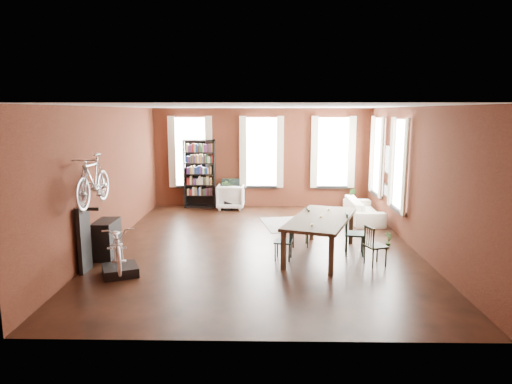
{
  "coord_description": "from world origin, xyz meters",
  "views": [
    {
      "loc": [
        0.09,
        -10.27,
        3.09
      ],
      "look_at": [
        -0.11,
        0.6,
        1.17
      ],
      "focal_mm": 32.0,
      "sensor_mm": 36.0,
      "label": 1
    }
  ],
  "objects_px": {
    "dining_chair_a": "(283,241)",
    "cream_sofa": "(364,206)",
    "bookshelf": "(200,174)",
    "plant_stand": "(228,202)",
    "white_armchair": "(231,195)",
    "console_table": "(107,239)",
    "dining_chair_d": "(355,234)",
    "dining_chair_c": "(376,246)",
    "bike_trainer": "(120,270)",
    "bicycle_floor": "(117,225)",
    "dining_table": "(320,237)",
    "dining_chair_b": "(300,227)"
  },
  "relations": [
    {
      "from": "dining_chair_a",
      "to": "cream_sofa",
      "type": "xyz_separation_m",
      "value": [
        2.45,
        3.6,
        0.01
      ]
    },
    {
      "from": "dining_chair_d",
      "to": "bicycle_floor",
      "type": "relative_size",
      "value": 0.58
    },
    {
      "from": "dining_chair_c",
      "to": "bicycle_floor",
      "type": "bearing_deg",
      "value": 77.51
    },
    {
      "from": "dining_chair_a",
      "to": "dining_chair_d",
      "type": "bearing_deg",
      "value": 114.39
    },
    {
      "from": "dining_chair_b",
      "to": "bicycle_floor",
      "type": "relative_size",
      "value": 0.55
    },
    {
      "from": "dining_chair_d",
      "to": "bookshelf",
      "type": "xyz_separation_m",
      "value": [
        -4.07,
        4.91,
        0.64
      ]
    },
    {
      "from": "bookshelf",
      "to": "cream_sofa",
      "type": "relative_size",
      "value": 1.06
    },
    {
      "from": "bookshelf",
      "to": "dining_chair_d",
      "type": "bearing_deg",
      "value": -50.34
    },
    {
      "from": "dining_chair_a",
      "to": "white_armchair",
      "type": "relative_size",
      "value": 0.9
    },
    {
      "from": "white_armchair",
      "to": "console_table",
      "type": "distance_m",
      "value": 5.5
    },
    {
      "from": "bicycle_floor",
      "to": "dining_chair_b",
      "type": "bearing_deg",
      "value": 8.98
    },
    {
      "from": "console_table",
      "to": "bicycle_floor",
      "type": "distance_m",
      "value": 1.42
    },
    {
      "from": "bike_trainer",
      "to": "plant_stand",
      "type": "bearing_deg",
      "value": 74.82
    },
    {
      "from": "dining_table",
      "to": "plant_stand",
      "type": "bearing_deg",
      "value": 137.01
    },
    {
      "from": "dining_chair_d",
      "to": "dining_chair_c",
      "type": "bearing_deg",
      "value": -150.8
    },
    {
      "from": "dining_chair_d",
      "to": "cream_sofa",
      "type": "height_order",
      "value": "dining_chair_d"
    },
    {
      "from": "plant_stand",
      "to": "dining_chair_d",
      "type": "bearing_deg",
      "value": -55.31
    },
    {
      "from": "bookshelf",
      "to": "bicycle_floor",
      "type": "distance_m",
      "value": 6.37
    },
    {
      "from": "console_table",
      "to": "bicycle_floor",
      "type": "height_order",
      "value": "bicycle_floor"
    },
    {
      "from": "cream_sofa",
      "to": "dining_chair_a",
      "type": "bearing_deg",
      "value": 145.72
    },
    {
      "from": "dining_chair_c",
      "to": "bike_trainer",
      "type": "xyz_separation_m",
      "value": [
        -5.01,
        -0.66,
        -0.32
      ]
    },
    {
      "from": "cream_sofa",
      "to": "console_table",
      "type": "bearing_deg",
      "value": 119.33
    },
    {
      "from": "dining_chair_b",
      "to": "dining_table",
      "type": "bearing_deg",
      "value": 27.72
    },
    {
      "from": "dining_table",
      "to": "bicycle_floor",
      "type": "xyz_separation_m",
      "value": [
        -3.98,
        -1.32,
        0.56
      ]
    },
    {
      "from": "dining_chair_a",
      "to": "bookshelf",
      "type": "height_order",
      "value": "bookshelf"
    },
    {
      "from": "dining_chair_d",
      "to": "bicycle_floor",
      "type": "bearing_deg",
      "value": 114.6
    },
    {
      "from": "dining_chair_b",
      "to": "bookshelf",
      "type": "distance_m",
      "value": 5.24
    },
    {
      "from": "bookshelf",
      "to": "console_table",
      "type": "bearing_deg",
      "value": -103.83
    },
    {
      "from": "bike_trainer",
      "to": "plant_stand",
      "type": "distance_m",
      "value": 6.12
    },
    {
      "from": "white_armchair",
      "to": "console_table",
      "type": "relative_size",
      "value": 1.09
    },
    {
      "from": "console_table",
      "to": "dining_table",
      "type": "bearing_deg",
      "value": 2.34
    },
    {
      "from": "dining_chair_a",
      "to": "cream_sofa",
      "type": "relative_size",
      "value": 0.38
    },
    {
      "from": "dining_table",
      "to": "dining_chair_c",
      "type": "height_order",
      "value": "dining_table"
    },
    {
      "from": "dining_chair_a",
      "to": "bike_trainer",
      "type": "relative_size",
      "value": 1.25
    },
    {
      "from": "plant_stand",
      "to": "console_table",
      "type": "bearing_deg",
      "value": -114.77
    },
    {
      "from": "bookshelf",
      "to": "plant_stand",
      "type": "relative_size",
      "value": 4.2
    },
    {
      "from": "dining_chair_a",
      "to": "dining_chair_d",
      "type": "height_order",
      "value": "dining_chair_d"
    },
    {
      "from": "dining_table",
      "to": "dining_chair_d",
      "type": "relative_size",
      "value": 2.67
    },
    {
      "from": "dining_chair_a",
      "to": "console_table",
      "type": "xyz_separation_m",
      "value": [
        -3.78,
        0.1,
        0.01
      ]
    },
    {
      "from": "dining_chair_b",
      "to": "dining_chair_d",
      "type": "relative_size",
      "value": 0.96
    },
    {
      "from": "bike_trainer",
      "to": "white_armchair",
      "type": "bearing_deg",
      "value": 74.64
    },
    {
      "from": "dining_chair_c",
      "to": "plant_stand",
      "type": "relative_size",
      "value": 1.56
    },
    {
      "from": "dining_chair_b",
      "to": "plant_stand",
      "type": "height_order",
      "value": "dining_chair_b"
    },
    {
      "from": "cream_sofa",
      "to": "plant_stand",
      "type": "bearing_deg",
      "value": 71.88
    },
    {
      "from": "bicycle_floor",
      "to": "dining_chair_a",
      "type": "bearing_deg",
      "value": -2.36
    },
    {
      "from": "dining_chair_a",
      "to": "bicycle_floor",
      "type": "xyz_separation_m",
      "value": [
        -3.17,
        -1.04,
        0.59
      ]
    },
    {
      "from": "dining_chair_d",
      "to": "cream_sofa",
      "type": "bearing_deg",
      "value": -7.49
    },
    {
      "from": "cream_sofa",
      "to": "bicycle_floor",
      "type": "relative_size",
      "value": 1.29
    },
    {
      "from": "bookshelf",
      "to": "plant_stand",
      "type": "distance_m",
      "value": 1.32
    },
    {
      "from": "dining_chair_a",
      "to": "plant_stand",
      "type": "relative_size",
      "value": 1.5
    }
  ]
}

